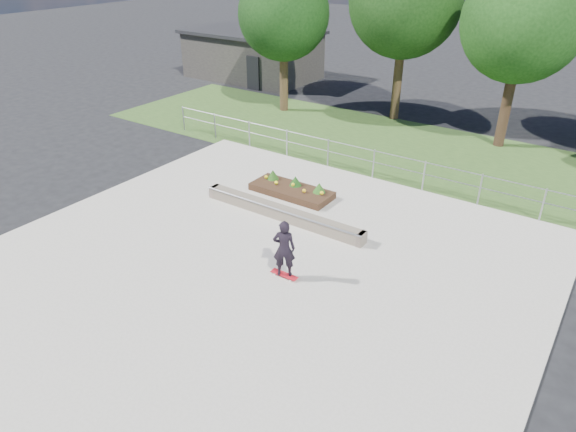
# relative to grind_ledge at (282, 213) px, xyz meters

# --- Properties ---
(ground) EXTENTS (120.00, 120.00, 0.00)m
(ground) POSITION_rel_grind_ledge_xyz_m (0.97, -2.84, -0.26)
(ground) COLOR black
(ground) RESTS_ON ground
(grass_verge) EXTENTS (30.00, 8.00, 0.02)m
(grass_verge) POSITION_rel_grind_ledge_xyz_m (0.97, 8.16, -0.25)
(grass_verge) COLOR #2D4A1D
(grass_verge) RESTS_ON ground
(concrete_slab) EXTENTS (15.00, 15.00, 0.06)m
(concrete_slab) POSITION_rel_grind_ledge_xyz_m (0.97, -2.84, -0.23)
(concrete_slab) COLOR #A6A093
(concrete_slab) RESTS_ON ground
(fence) EXTENTS (20.06, 0.06, 1.20)m
(fence) POSITION_rel_grind_ledge_xyz_m (0.97, 4.66, 0.51)
(fence) COLOR #97999F
(fence) RESTS_ON ground
(building) EXTENTS (8.40, 5.40, 3.00)m
(building) POSITION_rel_grind_ledge_xyz_m (-13.03, 15.16, 1.25)
(building) COLOR #2A2826
(building) RESTS_ON ground
(tree_far_left) EXTENTS (4.55, 4.55, 7.15)m
(tree_far_left) POSITION_rel_grind_ledge_xyz_m (-7.03, 10.16, 4.59)
(tree_far_left) COLOR #382616
(tree_far_left) RESTS_ON ground
(tree_mid_left) EXTENTS (5.25, 5.25, 8.25)m
(tree_mid_left) POSITION_rel_grind_ledge_xyz_m (-1.53, 12.16, 5.34)
(tree_mid_left) COLOR #362515
(tree_mid_left) RESTS_ON ground
(tree_mid_right) EXTENTS (4.90, 4.90, 7.70)m
(tree_mid_right) POSITION_rel_grind_ledge_xyz_m (3.97, 11.16, 4.97)
(tree_mid_right) COLOR black
(tree_mid_right) RESTS_ON ground
(grind_ledge) EXTENTS (6.00, 0.44, 0.43)m
(grind_ledge) POSITION_rel_grind_ledge_xyz_m (0.00, 0.00, 0.00)
(grind_ledge) COLOR brown
(grind_ledge) RESTS_ON concrete_slab
(planter_bed) EXTENTS (3.00, 1.20, 0.61)m
(planter_bed) POSITION_rel_grind_ledge_xyz_m (-0.77, 1.74, -0.02)
(planter_bed) COLOR black
(planter_bed) RESTS_ON concrete_slab
(skateboarder) EXTENTS (0.80, 0.63, 1.72)m
(skateboarder) POSITION_rel_grind_ledge_xyz_m (1.96, -2.66, 0.69)
(skateboarder) COLOR white
(skateboarder) RESTS_ON concrete_slab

